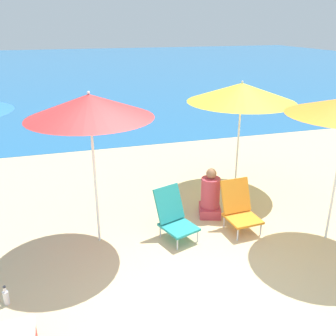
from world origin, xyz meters
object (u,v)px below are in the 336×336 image
object	(u,v)px
beach_umbrella_red	(89,106)
beach_chair_orange	(239,207)
water_bottle	(6,297)
beach_umbrella_yellow	(242,93)
beach_chair_teal	(174,215)
person_seated_near	(210,197)

from	to	relation	value
beach_umbrella_red	beach_chair_orange	distance (m)	2.78
beach_umbrella_red	water_bottle	size ratio (longest dim) A/B	9.01
beach_chair_orange	beach_umbrella_yellow	bearing A→B (deg)	61.29
beach_umbrella_red	beach_umbrella_yellow	world-z (taller)	beach_umbrella_red
beach_umbrella_red	beach_chair_teal	bearing A→B (deg)	-10.23
beach_umbrella_red	beach_chair_orange	world-z (taller)	beach_umbrella_red
person_seated_near	water_bottle	xyz separation A→B (m)	(-3.14, -1.35, -0.25)
beach_chair_teal	person_seated_near	size ratio (longest dim) A/B	0.90
water_bottle	beach_chair_orange	bearing A→B (deg)	13.62
beach_chair_teal	water_bottle	bearing A→B (deg)	-178.48
beach_chair_orange	person_seated_near	xyz separation A→B (m)	(-0.27, 0.53, -0.02)
water_bottle	beach_chair_teal	bearing A→B (deg)	20.63
person_seated_near	water_bottle	bearing A→B (deg)	-138.59
beach_chair_teal	water_bottle	world-z (taller)	beach_chair_teal
beach_umbrella_yellow	person_seated_near	world-z (taller)	beach_umbrella_yellow
beach_chair_teal	beach_umbrella_red	bearing A→B (deg)	150.66
person_seated_near	beach_umbrella_red	bearing A→B (deg)	-153.94
beach_chair_teal	water_bottle	size ratio (longest dim) A/B	3.05
beach_umbrella_yellow	person_seated_near	bearing A→B (deg)	-134.66
beach_chair_teal	beach_chair_orange	world-z (taller)	beach_chair_orange
beach_umbrella_yellow	beach_chair_orange	xyz separation A→B (m)	(-0.69, -1.50, -1.52)
beach_chair_teal	beach_chair_orange	distance (m)	1.07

